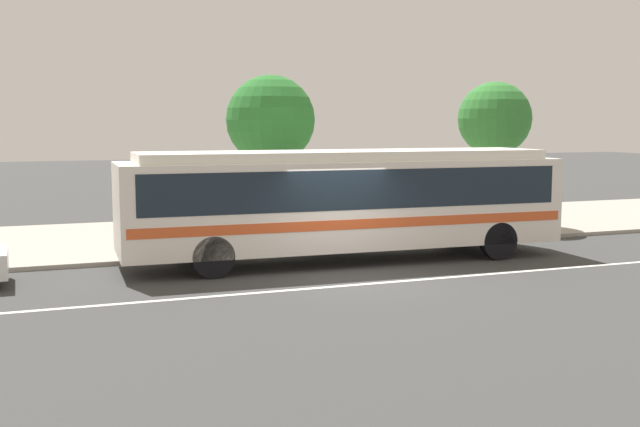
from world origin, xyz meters
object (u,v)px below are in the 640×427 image
Objects in this scene: transit_bus at (345,197)px; street_tree_near_stop at (271,121)px; pedestrian_walking_along_curb at (351,205)px; pedestrian_waiting_near_sign at (443,201)px; street_tree_mid_block at (495,120)px; bus_stop_sign at (434,183)px.

street_tree_near_stop reaches higher than transit_bus.
pedestrian_walking_along_curb is (1.32, 2.76, -0.53)m from transit_bus.
transit_bus is at bearing -147.28° from pedestrian_waiting_near_sign.
pedestrian_walking_along_curb is 6.50m from street_tree_mid_block.
pedestrian_waiting_near_sign is at bearing 2.99° from pedestrian_walking_along_curb.
pedestrian_walking_along_curb is 3.54m from street_tree_near_stop.
street_tree_mid_block reaches higher than pedestrian_walking_along_curb.
street_tree_mid_block is at bearing 24.10° from pedestrian_waiting_near_sign.
pedestrian_waiting_near_sign is 6.00m from street_tree_near_stop.
pedestrian_walking_along_curb is at bearing 64.38° from transit_bus.
street_tree_mid_block reaches higher than pedestrian_waiting_near_sign.
street_tree_near_stop reaches higher than street_tree_mid_block.
transit_bus reaches higher than pedestrian_walking_along_curb.
street_tree_mid_block reaches higher than bus_stop_sign.
street_tree_mid_block is at bearing 29.75° from transit_bus.
pedestrian_waiting_near_sign is 1.40m from bus_stop_sign.
pedestrian_walking_along_curb is at bearing -177.01° from pedestrian_waiting_near_sign.
transit_bus is at bearing -115.62° from pedestrian_walking_along_curb.
bus_stop_sign is 0.53× the size of street_tree_near_stop.
street_tree_mid_block is at bearing 31.12° from bus_stop_sign.
pedestrian_waiting_near_sign is at bearing -13.22° from street_tree_near_stop.
street_tree_mid_block is at bearing -0.58° from street_tree_near_stop.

